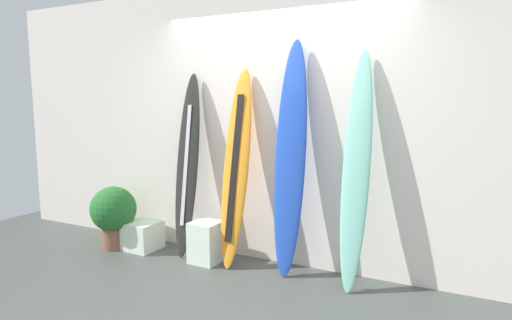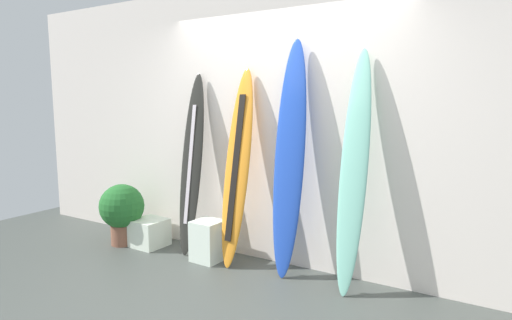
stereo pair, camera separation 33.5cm
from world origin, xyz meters
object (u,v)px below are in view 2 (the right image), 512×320
(surfboard_cobalt, at_px, (289,160))
(display_block_center, at_px, (150,233))
(surfboard_seafoam, at_px, (354,174))
(display_block_left, at_px, (208,241))
(potted_plant, at_px, (122,209))
(surfboard_charcoal, at_px, (192,166))
(surfboard_sunset, at_px, (237,169))

(surfboard_cobalt, xyz_separation_m, display_block_center, (-1.70, -0.11, -0.94))
(surfboard_seafoam, height_order, display_block_left, surfboard_seafoam)
(display_block_left, distance_m, display_block_center, 0.84)
(potted_plant, bearing_deg, surfboard_cobalt, 6.35)
(surfboard_charcoal, relative_size, surfboard_seafoam, 0.93)
(surfboard_sunset, relative_size, display_block_center, 5.44)
(surfboard_charcoal, distance_m, display_block_left, 0.81)
(surfboard_cobalt, xyz_separation_m, display_block_left, (-0.86, -0.12, -0.88))
(surfboard_sunset, bearing_deg, display_block_center, -175.66)
(potted_plant, bearing_deg, display_block_left, 5.00)
(surfboard_seafoam, bearing_deg, surfboard_charcoal, 179.09)
(surfboard_seafoam, bearing_deg, potted_plant, -175.75)
(surfboard_charcoal, xyz_separation_m, potted_plant, (-0.85, -0.22, -0.54))
(surfboard_seafoam, height_order, potted_plant, surfboard_seafoam)
(surfboard_cobalt, xyz_separation_m, surfboard_seafoam, (0.62, -0.03, -0.07))
(display_block_left, bearing_deg, surfboard_seafoam, 3.67)
(display_block_center, xyz_separation_m, potted_plant, (-0.31, -0.11, 0.25))
(surfboard_seafoam, xyz_separation_m, display_block_center, (-2.33, -0.08, -0.87))
(surfboard_sunset, distance_m, surfboard_cobalt, 0.58)
(surfboard_charcoal, height_order, surfboard_seafoam, surfboard_seafoam)
(surfboard_cobalt, distance_m, display_block_left, 1.24)
(surfboard_seafoam, bearing_deg, surfboard_sunset, 179.87)
(surfboard_sunset, distance_m, display_block_left, 0.82)
(surfboard_charcoal, distance_m, surfboard_sunset, 0.60)
(surfboard_cobalt, height_order, display_block_center, surfboard_cobalt)
(surfboard_cobalt, bearing_deg, surfboard_sunset, -177.40)
(surfboard_cobalt, bearing_deg, potted_plant, -173.65)
(surfboard_sunset, xyz_separation_m, surfboard_seafoam, (1.18, -0.00, 0.05))
(surfboard_sunset, xyz_separation_m, display_block_left, (-0.30, -0.10, -0.76))
(display_block_center, relative_size, potted_plant, 0.52)
(surfboard_sunset, xyz_separation_m, potted_plant, (-1.45, -0.20, -0.56))
(surfboard_sunset, relative_size, surfboard_cobalt, 0.89)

